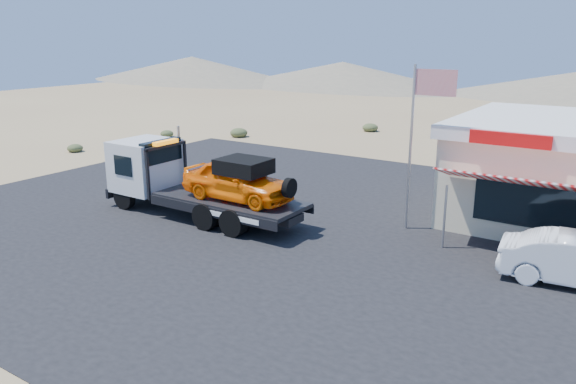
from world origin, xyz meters
name	(u,v)px	position (x,y,z in m)	size (l,w,h in m)	color
ground	(232,239)	(0.00, 0.00, 0.00)	(120.00, 120.00, 0.00)	#8E7150
asphalt_lot	(323,226)	(2.00, 3.00, 0.01)	(32.00, 24.00, 0.02)	black
tow_truck	(198,179)	(-2.75, 1.35, 1.55)	(8.62, 2.56, 2.88)	black
flagpole	(418,129)	(4.93, 4.50, 3.76)	(1.55, 0.10, 6.00)	#99999E
desert_scrub	(194,146)	(-12.13, 11.19, 0.29)	(25.92, 33.03, 0.67)	#3C4A27
distant_hills	(453,78)	(-9.77, 55.14, 1.89)	(126.00, 48.00, 4.20)	#726B59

